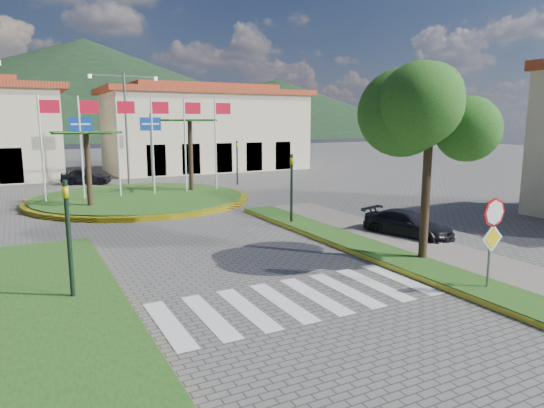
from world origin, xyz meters
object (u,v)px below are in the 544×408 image
car_dark_a (86,176)px  car_dark_b (146,169)px  roundabout_island (140,198)px  car_side_right (408,224)px  deciduous_tree (431,104)px  stop_sign (492,229)px

car_dark_a → car_dark_b: car_dark_a is taller
roundabout_island → car_side_right: roundabout_island is taller
deciduous_tree → car_dark_a: deciduous_tree is taller
deciduous_tree → car_dark_b: size_ratio=1.88×
roundabout_island → car_dark_a: (-1.78, 9.48, 0.43)m
stop_sign → car_side_right: size_ratio=0.71×
roundabout_island → car_dark_a: bearing=100.6°
car_dark_a → car_side_right: (9.27, -23.66, -0.06)m
deciduous_tree → car_dark_b: bearing=93.9°
deciduous_tree → roundabout_island: bearing=107.9°
roundabout_island → car_side_right: bearing=-62.1°
stop_sign → car_dark_b: size_ratio=0.73×
car_dark_b → car_side_right: car_dark_b is taller
car_dark_b → stop_sign: bearing=-167.6°
deciduous_tree → car_side_right: 5.78m
stop_sign → car_dark_a: 30.29m
car_dark_a → car_side_right: size_ratio=0.94×
stop_sign → deciduous_tree: 4.59m
stop_sign → deciduous_tree: bearing=78.8°
stop_sign → car_side_right: (2.60, 5.86, -1.25)m
roundabout_island → car_dark_a: 9.66m
car_side_right → roundabout_island: bearing=101.4°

